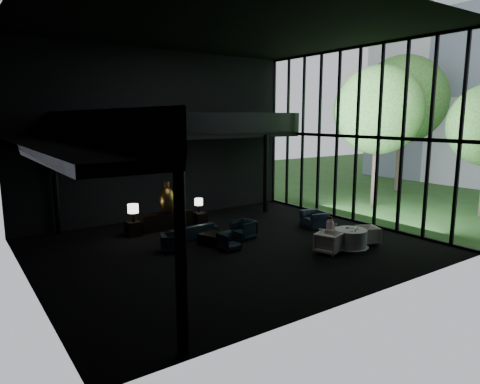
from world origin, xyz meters
TOP-DOWN VIEW (x-y plane):
  - floor at (0.00, 0.00)m, footprint 14.00×12.00m
  - ceiling at (0.00, 0.00)m, footprint 14.00×12.00m
  - wall_back at (0.00, 6.00)m, footprint 14.00×0.04m
  - wall_front at (0.00, -6.00)m, footprint 14.00×0.04m
  - wall_left at (-7.00, 0.00)m, footprint 0.04×12.00m
  - curtain_wall at (6.95, 0.00)m, footprint 0.20×12.00m
  - mezzanine_left at (-6.00, 0.00)m, footprint 2.00×12.00m
  - mezzanine_back at (1.00, 5.00)m, footprint 12.00×2.00m
  - railing_left at (-5.00, 0.00)m, footprint 0.06×12.00m
  - railing_back at (1.00, 4.00)m, footprint 12.00×0.06m
  - column_sw at (-5.00, -5.70)m, footprint 0.24×0.24m
  - column_nw at (-5.00, 5.70)m, footprint 0.24×0.24m
  - column_ne at (4.80, 4.00)m, footprint 0.24×0.24m
  - tree_near at (11.00, 2.00)m, footprint 4.80×4.80m
  - tree_far at (16.00, 4.00)m, footprint 5.60×5.60m
  - console at (-0.93, 3.74)m, footprint 2.37×0.54m
  - bronze_urn at (-0.93, 3.64)m, footprint 0.74×0.74m
  - side_table_left at (-2.53, 3.58)m, footprint 0.55×0.55m
  - table_lamp_left at (-2.53, 3.48)m, footprint 0.44×0.44m
  - side_table_right at (0.67, 3.55)m, footprint 0.52×0.52m
  - table_lamp_right at (0.67, 3.69)m, footprint 0.38×0.38m
  - sofa at (-0.60, 1.84)m, footprint 1.97×0.75m
  - lounge_armchair_west at (-2.16, 0.72)m, footprint 0.84×0.86m
  - lounge_armchair_east at (1.01, 0.59)m, footprint 0.96×1.00m
  - lounge_armchair_south at (-0.30, -0.35)m, footprint 0.75×0.71m
  - window_armchair at (4.69, 0.28)m, footprint 0.93×1.24m
  - coffee_table at (-0.35, 0.64)m, footprint 1.25×1.25m
  - dining_table at (3.49, -2.83)m, footprint 1.35×1.35m
  - dining_chair_north at (3.38, -1.93)m, footprint 0.81×0.79m
  - dining_chair_east at (4.55, -2.76)m, footprint 0.94×0.96m
  - dining_chair_west at (2.44, -2.72)m, footprint 1.09×1.13m
  - child at (3.47, -1.80)m, footprint 0.29×0.29m
  - plate_a at (3.36, -3.00)m, footprint 0.29×0.29m
  - plate_b at (3.70, -2.69)m, footprint 0.31×0.31m
  - saucer at (3.66, -3.00)m, footprint 0.15×0.15m
  - coffee_cup at (3.72, -2.94)m, footprint 0.08×0.08m
  - cereal_bowl at (3.50, -2.66)m, footprint 0.18×0.18m
  - cream_pot at (3.46, -3.06)m, footprint 0.08×0.08m

SIDE VIEW (x-z plane):
  - floor at x=0.00m, z-range -0.01..0.01m
  - coffee_table at x=-0.35m, z-range 0.00..0.43m
  - side_table_right at x=0.67m, z-range 0.00..0.58m
  - side_table_left at x=-2.53m, z-range 0.00..0.61m
  - dining_table at x=3.49m, z-range -0.05..0.70m
  - dining_chair_north at x=3.38m, z-range 0.00..0.67m
  - lounge_armchair_south at x=-0.30m, z-range 0.00..0.70m
  - lounge_armchair_west at x=-2.16m, z-range 0.00..0.70m
  - sofa at x=-0.60m, z-range 0.00..0.75m
  - console at x=-0.93m, z-range 0.00..0.75m
  - dining_chair_east at x=4.55m, z-range 0.00..0.76m
  - lounge_armchair_east at x=1.01m, z-range 0.00..0.90m
  - dining_chair_west at x=2.44m, z-range 0.00..0.94m
  - window_armchair at x=4.69m, z-range 0.00..0.98m
  - child at x=3.47m, z-range 0.45..1.06m
  - saucer at x=3.66m, z-range 0.75..0.76m
  - plate_a at x=3.36m, z-range 0.75..0.76m
  - plate_b at x=3.70m, z-range 0.75..0.77m
  - cream_pot at x=3.46m, z-range 0.75..0.82m
  - coffee_cup at x=3.72m, z-range 0.76..0.82m
  - cereal_bowl at x=3.50m, z-range 0.75..0.84m
  - table_lamp_right at x=0.67m, z-range 0.71..1.35m
  - table_lamp_left at x=-2.53m, z-range 0.77..1.51m
  - bronze_urn at x=-0.93m, z-range 0.65..2.03m
  - column_sw at x=-5.00m, z-range 0.00..4.00m
  - column_nw at x=-5.00m, z-range 0.00..4.00m
  - column_ne at x=4.80m, z-range 0.00..4.00m
  - wall_back at x=0.00m, z-range 0.00..8.00m
  - wall_front at x=0.00m, z-range 0.00..8.00m
  - wall_left at x=-7.00m, z-range 0.00..8.00m
  - curtain_wall at x=6.95m, z-range 0.00..8.00m
  - mezzanine_left at x=-6.00m, z-range 3.88..4.12m
  - mezzanine_back at x=1.00m, z-range 3.88..4.12m
  - railing_left at x=-5.00m, z-range 4.10..5.10m
  - railing_back at x=1.00m, z-range 4.10..5.10m
  - tree_near at x=11.00m, z-range 1.41..9.06m
  - tree_far at x=16.00m, z-range 1.59..10.39m
  - ceiling at x=0.00m, z-range 7.99..8.01m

